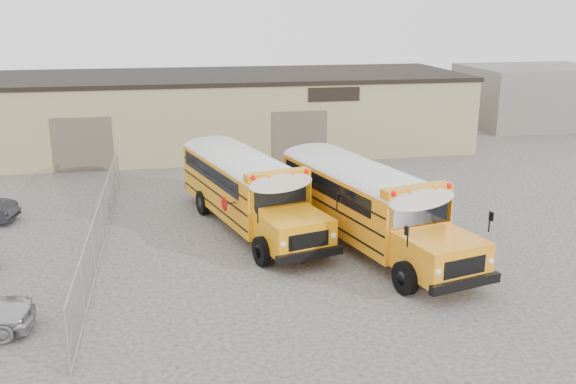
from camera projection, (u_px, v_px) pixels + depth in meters
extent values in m
plane|color=#383533|center=(273.00, 266.00, 22.41)|extent=(120.00, 120.00, 0.00)
cube|color=#94855B|center=(222.00, 112.00, 40.67)|extent=(30.00, 10.00, 4.50)
cube|color=black|center=(221.00, 76.00, 40.03)|extent=(30.20, 10.20, 0.25)
cube|color=black|center=(334.00, 94.00, 36.52)|extent=(3.00, 0.08, 0.80)
cube|color=brown|center=(83.00, 145.00, 34.73)|extent=(3.20, 0.08, 3.00)
cube|color=brown|center=(300.00, 137.00, 36.84)|extent=(3.20, 0.08, 3.00)
cylinder|color=#999CA1|center=(67.00, 344.00, 15.44)|extent=(0.07, 0.07, 1.80)
cylinder|color=#999CA1|center=(82.00, 292.00, 18.27)|extent=(0.07, 0.07, 1.80)
cylinder|color=#999CA1|center=(93.00, 253.00, 21.10)|extent=(0.07, 0.07, 1.80)
cylinder|color=#999CA1|center=(102.00, 224.00, 23.94)|extent=(0.07, 0.07, 1.80)
cylinder|color=#999CA1|center=(108.00, 201.00, 26.77)|extent=(0.07, 0.07, 1.80)
cylinder|color=#999CA1|center=(114.00, 182.00, 29.60)|extent=(0.07, 0.07, 1.80)
cylinder|color=#999CA1|center=(118.00, 167.00, 32.44)|extent=(0.07, 0.07, 1.80)
cylinder|color=#999CA1|center=(100.00, 202.00, 23.69)|extent=(0.05, 18.00, 0.05)
cylinder|color=#999CA1|center=(103.00, 245.00, 24.17)|extent=(0.05, 18.00, 0.05)
cube|color=#999CA1|center=(102.00, 224.00, 23.94)|extent=(0.02, 18.00, 1.70)
cube|color=gray|center=(534.00, 96.00, 48.67)|extent=(10.00, 8.00, 4.40)
cube|color=orange|center=(196.00, 155.00, 31.98)|extent=(4.49, 8.11, 2.08)
cube|color=orange|center=(232.00, 189.00, 27.81)|extent=(2.74, 2.74, 1.17)
cube|color=black|center=(222.00, 160.00, 28.50)|extent=(2.02, 0.61, 0.76)
cube|color=silver|center=(195.00, 132.00, 31.65)|extent=(4.51, 8.19, 0.41)
cube|color=orange|center=(220.00, 145.00, 28.53)|extent=(2.53, 1.15, 0.37)
sphere|color=#E50705|center=(198.00, 145.00, 27.85)|extent=(0.20, 0.20, 0.20)
sphere|color=#E50705|center=(244.00, 141.00, 28.74)|extent=(0.20, 0.20, 0.20)
sphere|color=orange|center=(211.00, 144.00, 28.09)|extent=(0.20, 0.20, 0.20)
sphere|color=orange|center=(232.00, 142.00, 28.49)|extent=(0.20, 0.20, 0.20)
cube|color=black|center=(242.00, 206.00, 26.90)|extent=(2.46, 0.87, 0.28)
cube|color=black|center=(174.00, 157.00, 35.63)|extent=(2.45, 0.85, 0.28)
cube|color=black|center=(196.00, 157.00, 32.01)|extent=(4.48, 7.98, 0.06)
cube|color=black|center=(193.00, 143.00, 32.08)|extent=(4.19, 6.95, 0.63)
cylinder|color=black|center=(205.00, 204.00, 27.56)|extent=(0.55, 1.09, 1.06)
cylinder|color=black|center=(257.00, 197.00, 28.58)|extent=(0.55, 1.09, 1.06)
cylinder|color=black|center=(165.00, 171.00, 33.10)|extent=(0.55, 1.09, 1.06)
cylinder|color=black|center=(209.00, 166.00, 34.11)|extent=(0.55, 1.09, 1.06)
cylinder|color=#BF0505|center=(177.00, 168.00, 28.94)|extent=(0.18, 0.56, 0.57)
cube|color=orange|center=(288.00, 164.00, 30.06)|extent=(4.53, 8.35, 2.14)
cube|color=orange|center=(342.00, 203.00, 25.74)|extent=(2.80, 2.80, 1.20)
cube|color=black|center=(329.00, 170.00, 26.46)|extent=(2.09, 0.60, 0.78)
cube|color=silver|center=(288.00, 138.00, 29.72)|extent=(4.55, 8.43, 0.42)
cube|color=orange|center=(326.00, 153.00, 26.48)|extent=(2.61, 1.15, 0.38)
sphere|color=#E50705|center=(305.00, 154.00, 25.79)|extent=(0.21, 0.21, 0.21)
sphere|color=#E50705|center=(352.00, 149.00, 26.69)|extent=(0.21, 0.21, 0.21)
sphere|color=orange|center=(318.00, 153.00, 26.04)|extent=(0.21, 0.21, 0.21)
sphere|color=orange|center=(339.00, 151.00, 26.44)|extent=(0.21, 0.21, 0.21)
cube|color=black|center=(358.00, 223.00, 24.80)|extent=(2.54, 0.87, 0.29)
cube|color=black|center=(256.00, 165.00, 33.83)|extent=(2.53, 0.85, 0.29)
cube|color=black|center=(288.00, 166.00, 30.08)|extent=(4.53, 8.20, 0.06)
cube|color=black|center=(285.00, 150.00, 30.17)|extent=(4.25, 7.14, 0.65)
cylinder|color=black|center=(313.00, 220.00, 25.50)|extent=(0.56, 1.13, 1.09)
cylinder|color=black|center=(367.00, 212.00, 26.51)|extent=(0.56, 1.13, 1.09)
cylinder|color=black|center=(251.00, 181.00, 31.23)|extent=(0.56, 1.13, 1.09)
cylinder|color=black|center=(297.00, 175.00, 32.25)|extent=(0.56, 1.13, 1.09)
cube|color=black|center=(287.00, 249.00, 22.71)|extent=(0.88, 0.80, 0.88)
sphere|color=black|center=(287.00, 239.00, 22.60)|extent=(0.97, 0.97, 0.97)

